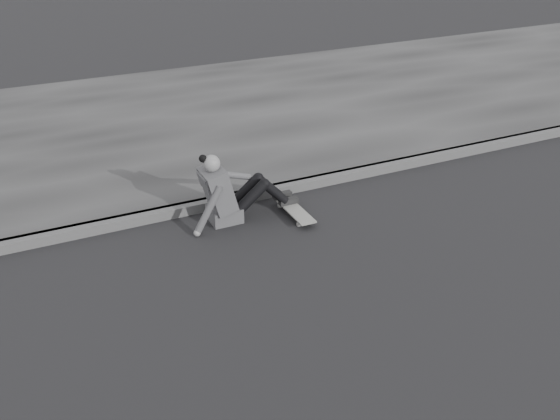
{
  "coord_description": "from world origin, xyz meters",
  "views": [
    {
      "loc": [
        -3.55,
        -3.95,
        3.58
      ],
      "look_at": [
        -1.05,
        1.31,
        0.5
      ],
      "focal_mm": 40.0,
      "sensor_mm": 36.0,
      "label": 1
    }
  ],
  "objects": [
    {
      "name": "sidewalk",
      "position": [
        0.0,
        5.6,
        0.06
      ],
      "size": [
        24.0,
        6.0,
        0.12
      ],
      "primitive_type": "cube",
      "color": "#323232",
      "rests_on": "ground"
    },
    {
      "name": "seated_woman",
      "position": [
        -1.28,
        2.21,
        0.36
      ],
      "size": [
        1.38,
        0.46,
        0.88
      ],
      "color": "#48484A",
      "rests_on": "ground"
    },
    {
      "name": "skateboard",
      "position": [
        -0.55,
        1.96,
        0.07
      ],
      "size": [
        0.2,
        0.78,
        0.09
      ],
      "color": "#979792",
      "rests_on": "ground"
    },
    {
      "name": "ground",
      "position": [
        0.0,
        0.0,
        0.0
      ],
      "size": [
        80.0,
        80.0,
        0.0
      ],
      "primitive_type": "plane",
      "color": "black",
      "rests_on": "ground"
    },
    {
      "name": "curb",
      "position": [
        0.0,
        2.58,
        0.06
      ],
      "size": [
        24.0,
        0.16,
        0.12
      ],
      "primitive_type": "cube",
      "color": "#4C4C4C",
      "rests_on": "ground"
    }
  ]
}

